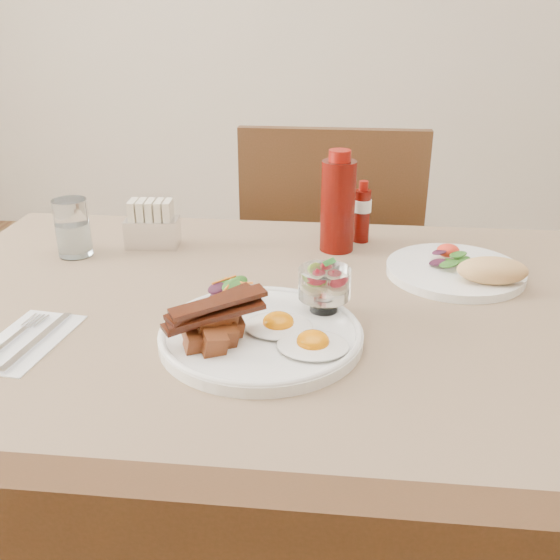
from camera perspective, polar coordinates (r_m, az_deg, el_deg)
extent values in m
cylinder|color=#4E2C18|center=(1.57, -18.42, -9.07)|extent=(0.06, 0.06, 0.71)
cube|color=#4E2C18|center=(0.93, 3.67, -4.75)|extent=(1.30, 0.85, 0.04)
cube|color=#8B7455|center=(0.92, 3.71, -3.61)|extent=(1.33, 0.88, 0.00)
cylinder|color=#4E2C18|center=(1.70, -2.06, -10.19)|extent=(0.04, 0.04, 0.45)
cylinder|color=#4E2C18|center=(1.69, 10.34, -10.76)|extent=(0.04, 0.04, 0.45)
cylinder|color=#4E2C18|center=(2.00, -0.64, -4.43)|extent=(0.04, 0.04, 0.45)
cylinder|color=#4E2C18|center=(2.00, 9.72, -4.88)|extent=(0.04, 0.04, 0.45)
cube|color=#4E2C18|center=(1.72, 4.59, -0.52)|extent=(0.42, 0.42, 0.03)
cube|color=#4E2C18|center=(1.45, 4.65, 4.67)|extent=(0.42, 0.03, 0.46)
cylinder|color=white|center=(0.86, -1.75, -5.10)|extent=(0.28, 0.28, 0.02)
ellipsoid|color=white|center=(0.81, 3.02, -5.95)|extent=(0.10, 0.09, 0.01)
ellipsoid|color=orange|center=(0.81, 3.03, -5.60)|extent=(0.04, 0.04, 0.03)
ellipsoid|color=white|center=(0.86, -0.15, -4.19)|extent=(0.10, 0.09, 0.01)
ellipsoid|color=orange|center=(0.85, -0.15, -3.85)|extent=(0.04, 0.04, 0.03)
cube|color=brown|center=(0.83, -6.76, -4.64)|extent=(0.03, 0.03, 0.03)
cube|color=brown|center=(0.82, -5.07, -5.05)|extent=(0.03, 0.03, 0.03)
cube|color=brown|center=(0.81, -7.78, -5.64)|extent=(0.03, 0.03, 0.02)
cube|color=brown|center=(0.84, -4.44, -4.29)|extent=(0.03, 0.03, 0.03)
cube|color=brown|center=(0.80, -6.05, -5.70)|extent=(0.03, 0.03, 0.03)
cube|color=brown|center=(0.84, -7.97, -4.59)|extent=(0.03, 0.03, 0.02)
cube|color=brown|center=(0.82, -5.58, -3.52)|extent=(0.03, 0.03, 0.03)
cube|color=brown|center=(0.81, -6.70, -3.91)|extent=(0.03, 0.03, 0.02)
cube|color=brown|center=(0.83, -4.95, -3.22)|extent=(0.03, 0.03, 0.03)
cube|color=#4D1D0C|center=(0.82, -6.38, -3.26)|extent=(0.12, 0.10, 0.01)
cube|color=#4D1D0C|center=(0.80, -5.87, -3.11)|extent=(0.13, 0.08, 0.01)
cube|color=#4D1D0C|center=(0.82, -6.25, -2.20)|extent=(0.11, 0.11, 0.01)
cube|color=#4D1D0C|center=(0.80, -5.65, -2.04)|extent=(0.12, 0.09, 0.01)
ellipsoid|color=#214A13|center=(0.92, -4.48, -2.03)|extent=(0.05, 0.04, 0.01)
ellipsoid|color=#214A13|center=(0.93, -3.44, -1.45)|extent=(0.04, 0.04, 0.01)
ellipsoid|color=#351023|center=(0.93, -5.61, -1.50)|extent=(0.04, 0.03, 0.01)
ellipsoid|color=#214A13|center=(0.91, -3.94, -2.05)|extent=(0.05, 0.04, 0.01)
ellipsoid|color=#214A13|center=(0.91, -5.05, -1.76)|extent=(0.04, 0.03, 0.01)
ellipsoid|color=#351023|center=(0.92, -3.18, -1.16)|extent=(0.04, 0.03, 0.01)
ellipsoid|color=#214A13|center=(0.93, -4.95, -0.38)|extent=(0.04, 0.04, 0.01)
ellipsoid|color=#214A13|center=(0.93, -3.91, -0.19)|extent=(0.04, 0.03, 0.01)
ellipsoid|color=#351023|center=(0.91, -5.82, -0.75)|extent=(0.03, 0.03, 0.01)
ellipsoid|color=#214A13|center=(0.90, -4.34, -0.51)|extent=(0.04, 0.03, 0.01)
cylinder|color=orange|center=(0.92, -4.19, -0.06)|extent=(0.03, 0.03, 0.01)
cylinder|color=orange|center=(0.92, -5.15, 0.02)|extent=(0.03, 0.03, 0.01)
cylinder|color=orange|center=(0.91, -3.71, -0.29)|extent=(0.04, 0.00, 0.01)
cylinder|color=orange|center=(0.90, -4.72, -0.49)|extent=(0.01, 0.04, 0.01)
cylinder|color=white|center=(0.91, 4.01, -2.46)|extent=(0.04, 0.04, 0.01)
cylinder|color=white|center=(0.91, 4.03, -1.88)|extent=(0.02, 0.02, 0.01)
cylinder|color=white|center=(0.89, 4.08, -0.29)|extent=(0.08, 0.08, 0.04)
cylinder|color=beige|center=(0.90, 3.30, -0.69)|extent=(0.02, 0.02, 0.01)
cylinder|color=beige|center=(0.90, 4.91, -0.64)|extent=(0.02, 0.02, 0.01)
cylinder|color=beige|center=(0.91, 3.90, -0.03)|extent=(0.02, 0.02, 0.01)
cylinder|color=#8BCB3E|center=(0.90, 3.37, 0.61)|extent=(0.03, 0.03, 0.01)
cone|color=red|center=(0.88, 4.93, 0.48)|extent=(0.02, 0.02, 0.02)
cone|color=red|center=(0.88, 3.45, 0.66)|extent=(0.02, 0.02, 0.02)
cone|color=red|center=(0.90, 4.08, 1.34)|extent=(0.02, 0.02, 0.02)
ellipsoid|color=#2F8430|center=(0.88, 4.35, 1.57)|extent=(0.02, 0.01, 0.00)
ellipsoid|color=#2F8430|center=(0.89, 4.74, 1.76)|extent=(0.02, 0.01, 0.00)
cylinder|color=white|center=(1.11, 15.69, 0.81)|extent=(0.23, 0.23, 0.01)
ellipsoid|color=#214A13|center=(1.11, 14.87, 1.55)|extent=(0.04, 0.04, 0.01)
ellipsoid|color=#214A13|center=(1.12, 16.23, 1.81)|extent=(0.04, 0.03, 0.01)
ellipsoid|color=#351023|center=(1.09, 14.21, 1.60)|extent=(0.04, 0.03, 0.01)
ellipsoid|color=#214A13|center=(1.08, 15.19, 1.44)|extent=(0.04, 0.04, 0.01)
ellipsoid|color=#214A13|center=(1.09, 16.45, 1.60)|extent=(0.03, 0.03, 0.01)
ellipsoid|color=#351023|center=(1.12, 14.36, 2.50)|extent=(0.03, 0.03, 0.01)
ellipsoid|color=#214A13|center=(1.10, 15.98, 2.26)|extent=(0.04, 0.03, 0.01)
ellipsoid|color=red|center=(1.13, 15.09, 2.42)|extent=(0.04, 0.03, 0.02)
ellipsoid|color=#E3AA6C|center=(1.05, 18.87, 0.95)|extent=(0.13, 0.10, 0.04)
cylinder|color=#510904|center=(1.16, 5.31, 6.71)|extent=(0.07, 0.07, 0.17)
cylinder|color=maroon|center=(1.13, 5.49, 11.26)|extent=(0.04, 0.04, 0.02)
cylinder|color=#510904|center=(1.21, 7.50, 5.81)|extent=(0.04, 0.04, 0.10)
cylinder|color=silver|center=(1.21, 7.56, 6.77)|extent=(0.04, 0.04, 0.02)
cylinder|color=maroon|center=(1.20, 7.66, 8.53)|extent=(0.02, 0.02, 0.02)
cube|color=silver|center=(1.21, -11.56, 4.27)|extent=(0.10, 0.06, 0.05)
cube|color=beige|center=(1.21, -13.21, 5.73)|extent=(0.02, 0.04, 0.06)
cube|color=beige|center=(1.20, -12.45, 5.74)|extent=(0.02, 0.04, 0.06)
cube|color=beige|center=(1.20, -11.69, 5.75)|extent=(0.02, 0.04, 0.06)
cube|color=beige|center=(1.20, -10.92, 5.75)|extent=(0.02, 0.04, 0.06)
cube|color=beige|center=(1.19, -10.15, 5.76)|extent=(0.02, 0.04, 0.06)
cylinder|color=white|center=(1.19, -18.44, 4.54)|extent=(0.06, 0.06, 0.11)
cylinder|color=silver|center=(1.20, -18.30, 3.56)|extent=(0.05, 0.05, 0.06)
cube|color=white|center=(0.93, -22.23, -5.19)|extent=(0.11, 0.18, 0.00)
cube|color=silver|center=(0.92, -21.29, -5.17)|extent=(0.03, 0.16, 0.00)
cube|color=silver|center=(0.92, -24.02, -5.60)|extent=(0.02, 0.11, 0.00)
cube|color=silver|center=(0.98, -21.97, -3.40)|extent=(0.01, 0.04, 0.00)
cube|color=silver|center=(0.98, -21.64, -3.45)|extent=(0.01, 0.04, 0.00)
cube|color=silver|center=(0.97, -21.30, -3.50)|extent=(0.01, 0.04, 0.00)
cube|color=silver|center=(0.97, -20.96, -3.55)|extent=(0.01, 0.04, 0.00)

